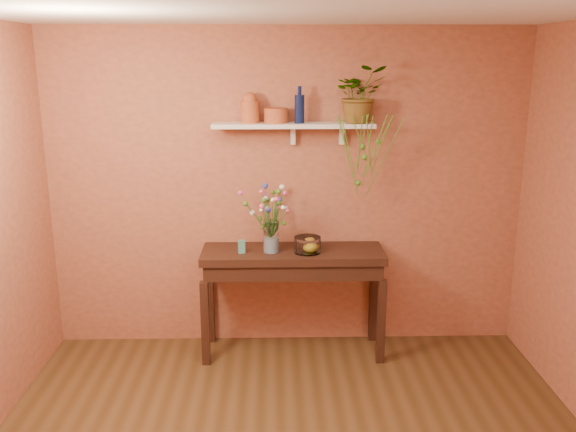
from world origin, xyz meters
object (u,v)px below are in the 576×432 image
spider_plant (360,94)px  bouquet (270,206)px  blue_bottle (299,108)px  glass_bowl (308,245)px  glass_vase (271,239)px  sideboard (293,265)px  terracotta_jug (250,108)px

spider_plant → bouquet: bearing=-167.4°
blue_bottle → bouquet: (-0.24, -0.15, -0.76)m
blue_bottle → glass_bowl: 1.10m
glass_vase → bouquet: bearing=133.1°
spider_plant → bouquet: size_ratio=1.04×
glass_vase → glass_bowl: size_ratio=1.21×
blue_bottle → bouquet: 0.82m
sideboard → spider_plant: bearing=14.0°
blue_bottle → spider_plant: size_ratio=0.64×
glass_vase → glass_bowl: glass_vase is taller
bouquet → glass_vase: bearing=-46.9°
terracotta_jug → blue_bottle: blue_bottle is taller
sideboard → glass_bowl: bearing=-25.9°
blue_bottle → spider_plant: 0.49m
sideboard → terracotta_jug: size_ratio=6.19×
spider_plant → glass_bowl: 1.28m
blue_bottle → glass_bowl: blue_bottle is taller
glass_vase → glass_bowl: 0.30m
sideboard → glass_vase: 0.30m
glass_vase → terracotta_jug: bearing=131.6°
terracotta_jug → bouquet: (0.15, -0.17, -0.76)m
glass_vase → bouquet: (-0.01, 0.01, 0.27)m
spider_plant → blue_bottle: bearing=-178.2°
glass_bowl → glass_vase: bearing=176.8°
sideboard → terracotta_jug: terracotta_jug is taller
blue_bottle → spider_plant: bearing=1.8°
blue_bottle → glass_vase: 1.07m
sideboard → spider_plant: (0.54, 0.13, 1.39)m
terracotta_jug → glass_bowl: size_ratio=1.12×
terracotta_jug → glass_bowl: terracotta_jug is taller
bouquet → glass_bowl: size_ratio=2.02×
blue_bottle → glass_bowl: (0.06, -0.18, -1.09)m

